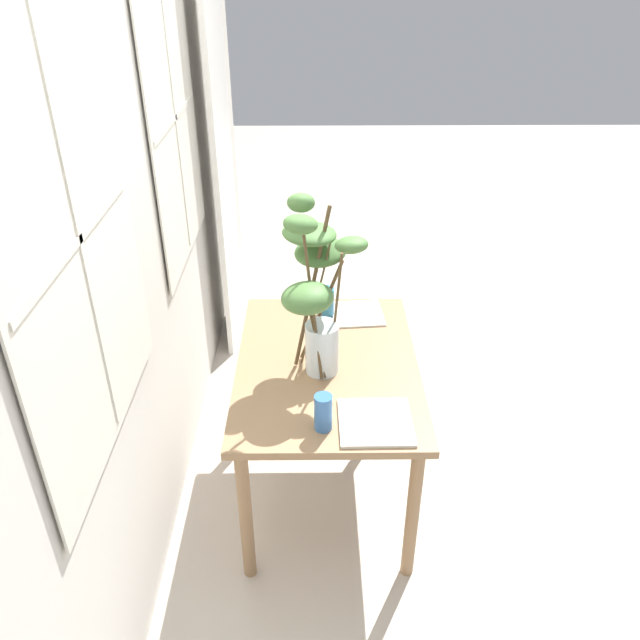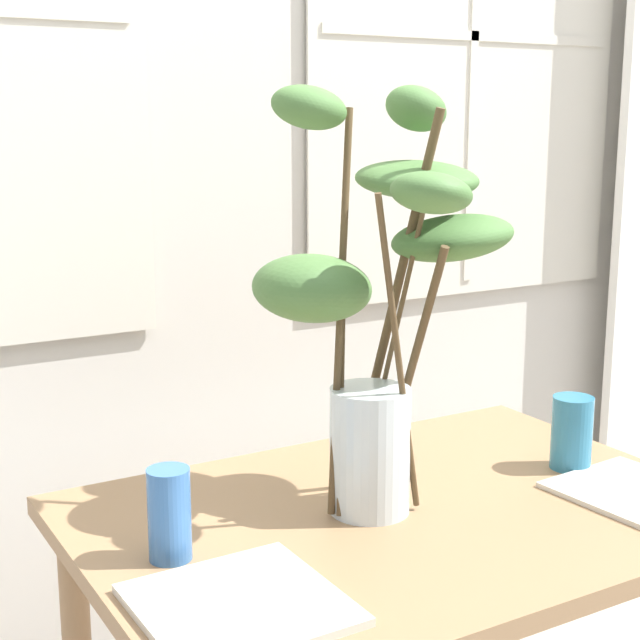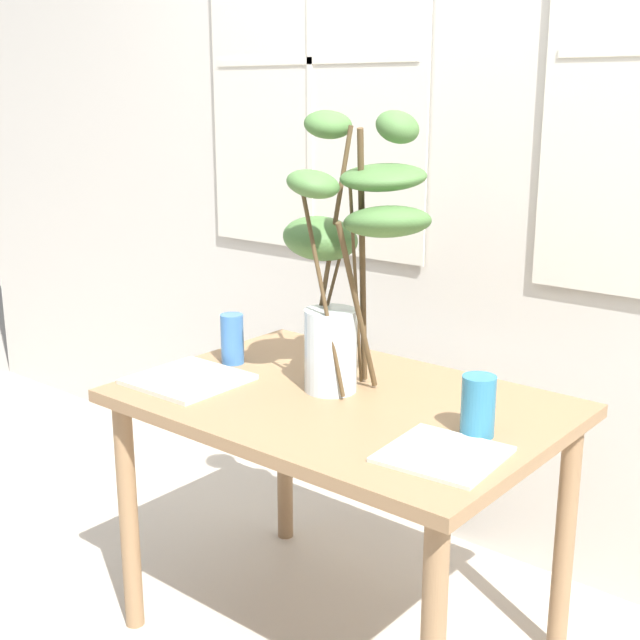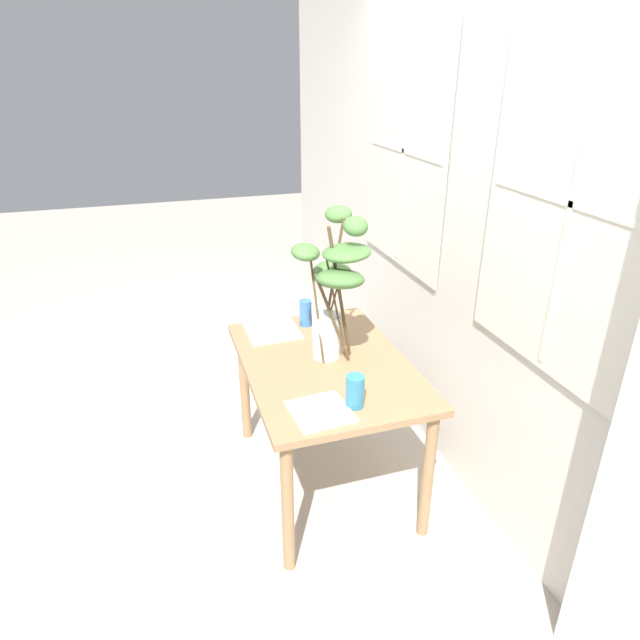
# 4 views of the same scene
# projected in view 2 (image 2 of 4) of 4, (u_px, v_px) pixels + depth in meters

# --- Properties ---
(back_wall_with_windows) EXTENTS (5.75, 0.14, 2.87)m
(back_wall_with_windows) POSITION_uv_depth(u_px,v_px,m) (217.00, 100.00, 2.17)
(back_wall_with_windows) COLOR beige
(back_wall_with_windows) RESTS_ON ground
(dining_table) EXTENTS (1.12, 0.78, 0.73)m
(dining_table) POSITION_uv_depth(u_px,v_px,m) (402.00, 558.00, 1.70)
(dining_table) COLOR #93704C
(dining_table) RESTS_ON ground
(vase_with_branches) EXTENTS (0.51, 0.40, 0.75)m
(vase_with_branches) POSITION_uv_depth(u_px,v_px,m) (380.00, 289.00, 1.63)
(vase_with_branches) COLOR silver
(vase_with_branches) RESTS_ON dining_table
(drinking_glass_blue_left) EXTENTS (0.07, 0.07, 0.15)m
(drinking_glass_blue_left) POSITION_uv_depth(u_px,v_px,m) (169.00, 514.00, 1.48)
(drinking_glass_blue_left) COLOR #386BAD
(drinking_glass_blue_left) RESTS_ON dining_table
(drinking_glass_blue_right) EXTENTS (0.08, 0.08, 0.14)m
(drinking_glass_blue_right) POSITION_uv_depth(u_px,v_px,m) (570.00, 432.00, 1.87)
(drinking_glass_blue_right) COLOR teal
(drinking_glass_blue_right) RESTS_ON dining_table
(plate_square_left) EXTENTS (0.28, 0.28, 0.01)m
(plate_square_left) POSITION_uv_depth(u_px,v_px,m) (239.00, 605.00, 1.34)
(plate_square_left) COLOR silver
(plate_square_left) RESTS_ON dining_table
(plate_square_right) EXTENTS (0.26, 0.26, 0.01)m
(plate_square_right) POSITION_uv_depth(u_px,v_px,m) (632.00, 491.00, 1.75)
(plate_square_right) COLOR silver
(plate_square_right) RESTS_ON dining_table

